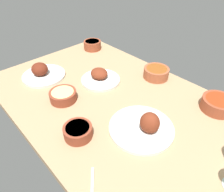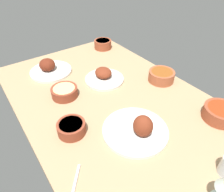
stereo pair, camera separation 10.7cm
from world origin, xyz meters
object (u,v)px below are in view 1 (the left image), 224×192
Objects in this scene: bowl_pasta at (92,45)px; bowl_sauce at (218,104)px; plate_near_viewer at (100,77)px; bowl_soup at (156,73)px; bowl_cream at (78,131)px; plate_center_main at (144,126)px; fork_loose at (92,190)px; plate_far_side at (42,73)px; bowl_potatoes at (63,95)px.

bowl_sauce is at bearing 1.07° from bowl_pasta.
bowl_soup is at bearing 52.97° from plate_near_viewer.
bowl_pasta reaches higher than bowl_cream.
plate_near_viewer is at bearing 164.89° from plate_center_main.
plate_near_viewer is at bearing 127.37° from bowl_cream.
bowl_sauce is 72.05cm from fork_loose.
fork_loose is at bearing -16.35° from plate_far_side.
bowl_soup is at bearing 46.37° from plate_far_side.
bowl_potatoes is 0.85× the size of fork_loose.
bowl_pasta reaches higher than fork_loose.
plate_near_viewer is 44.29cm from bowl_pasta.
bowl_pasta is 96.39cm from bowl_sauce.
bowl_sauce is (32.60, 60.57, 0.45)cm from bowl_cream.
bowl_soup is (-38.67, 1.37, 0.04)cm from bowl_sauce.
bowl_cream is at bearing -18.94° from bowl_potatoes.
bowl_cream is at bearing -12.32° from plate_far_side.
plate_center_main is 1.82× the size of bowl_sauce.
bowl_soup is (20.49, 27.16, 1.14)cm from plate_near_viewer.
fork_loose is (29.05, -72.72, -2.97)cm from bowl_soup.
plate_center_main reaches higher than plate_far_side.
bowl_cream is 0.96× the size of bowl_pasta.
bowl_cream is 0.89× the size of bowl_potatoes.
bowl_pasta is at bearing 137.34° from bowl_cream.
plate_far_side is at bearing -171.03° from plate_center_main.
fork_loose is (22.98, -10.78, -2.48)cm from bowl_cream.
bowl_soup is at bearing 177.97° from bowl_sauce.
bowl_cream is at bearing -118.29° from bowl_sauce.
fork_loose is at bearing -21.93° from bowl_potatoes.
bowl_pasta is at bearing -178.93° from bowl_sauce.
bowl_cream is 27.14cm from bowl_potatoes.
bowl_potatoes is 62.84cm from bowl_pasta.
bowl_pasta is 57.79cm from bowl_soup.
plate_center_main is at bearing -112.33° from bowl_sauce.
plate_far_side is 1.62× the size of bowl_sauce.
plate_center_main is 34.33cm from fork_loose.
plate_far_side is at bearing -150.57° from bowl_sauce.
bowl_cream is at bearing -126.74° from plate_center_main.
bowl_cream is (-17.16, -22.98, 0.32)cm from plate_center_main.
plate_center_main reaches higher than plate_near_viewer.
bowl_sauce is at bearing 122.50° from fork_loose.
plate_near_viewer is at bearing 40.10° from plate_far_side.
bowl_pasta is at bearing -176.86° from bowl_soup.
bowl_pasta is at bearing -178.54° from fork_loose.
plate_center_main is (71.05, 11.21, -0.01)cm from plate_far_side.
plate_near_viewer is 64.54cm from bowl_sauce.
bowl_soup is (19.60, 53.13, 0.52)cm from bowl_potatoes.
plate_center_main is 88.50cm from bowl_pasta.
bowl_soup is (-6.07, 61.94, 0.49)cm from bowl_cream.
bowl_potatoes is at bearing -110.25° from bowl_soup.
plate_near_viewer is 67.33cm from fork_loose.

